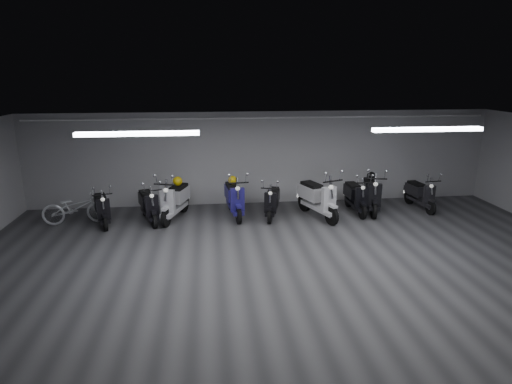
{
  "coord_description": "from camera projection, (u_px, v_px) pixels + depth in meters",
  "views": [
    {
      "loc": [
        -1.61,
        -7.54,
        3.9
      ],
      "look_at": [
        -0.49,
        2.5,
        1.05
      ],
      "focal_mm": 29.79,
      "sensor_mm": 36.0,
      "label": 1
    }
  ],
  "objects": [
    {
      "name": "floor",
      "position": [
        294.0,
        276.0,
        8.44
      ],
      "size": [
        14.0,
        10.0,
        0.01
      ],
      "primitive_type": "cube",
      "color": "#353537",
      "rests_on": "ground"
    },
    {
      "name": "ceiling",
      "position": [
        298.0,
        135.0,
        7.68
      ],
      "size": [
        14.0,
        10.0,
        0.01
      ],
      "primitive_type": "cube",
      "color": "gray",
      "rests_on": "ground"
    },
    {
      "name": "back_wall",
      "position": [
        263.0,
        158.0,
        12.85
      ],
      "size": [
        14.0,
        0.01,
        2.8
      ],
      "primitive_type": "cube",
      "color": "#99999B",
      "rests_on": "ground"
    },
    {
      "name": "fluor_strip_left",
      "position": [
        138.0,
        134.0,
        8.34
      ],
      "size": [
        2.4,
        0.18,
        0.08
      ],
      "primitive_type": "cube",
      "color": "white",
      "rests_on": "ceiling"
    },
    {
      "name": "fluor_strip_right",
      "position": [
        428.0,
        129.0,
        8.98
      ],
      "size": [
        2.4,
        0.18,
        0.08
      ],
      "primitive_type": "cube",
      "color": "white",
      "rests_on": "ceiling"
    },
    {
      "name": "conduit",
      "position": [
        264.0,
        118.0,
        12.44
      ],
      "size": [
        13.6,
        0.05,
        0.05
      ],
      "primitive_type": "cylinder",
      "rotation": [
        0.0,
        1.57,
        0.0
      ],
      "color": "white",
      "rests_on": "back_wall"
    },
    {
      "name": "scooter_0",
      "position": [
        102.0,
        203.0,
        11.14
      ],
      "size": [
        1.03,
        1.69,
        1.19
      ],
      "primitive_type": null,
      "rotation": [
        0.0,
        0.0,
        0.33
      ],
      "color": "black",
      "rests_on": "floor"
    },
    {
      "name": "scooter_1",
      "position": [
        148.0,
        200.0,
        11.33
      ],
      "size": [
        1.08,
        1.77,
        1.25
      ],
      "primitive_type": null,
      "rotation": [
        0.0,
        0.0,
        0.34
      ],
      "color": "black",
      "rests_on": "floor"
    },
    {
      "name": "scooter_2",
      "position": [
        175.0,
        194.0,
        11.53
      ],
      "size": [
        1.2,
        2.01,
        1.42
      ],
      "primitive_type": null,
      "rotation": [
        0.0,
        0.0,
        -0.32
      ],
      "color": "#BCBCC0",
      "rests_on": "floor"
    },
    {
      "name": "scooter_4",
      "position": [
        234.0,
        192.0,
        11.75
      ],
      "size": [
        0.83,
        1.93,
        1.4
      ],
      "primitive_type": null,
      "rotation": [
        0.0,
        0.0,
        0.11
      ],
      "color": "navy",
      "rests_on": "floor"
    },
    {
      "name": "scooter_5",
      "position": [
        272.0,
        196.0,
        11.72
      ],
      "size": [
        0.94,
        1.7,
        1.2
      ],
      "primitive_type": null,
      "rotation": [
        0.0,
        0.0,
        -0.27
      ],
      "color": "black",
      "rests_on": "floor"
    },
    {
      "name": "scooter_6",
      "position": [
        318.0,
        192.0,
        11.64
      ],
      "size": [
        1.3,
        2.1,
        1.48
      ],
      "primitive_type": null,
      "rotation": [
        0.0,
        0.0,
        0.35
      ],
      "color": "silver",
      "rests_on": "floor"
    },
    {
      "name": "scooter_7",
      "position": [
        356.0,
        191.0,
        12.09
      ],
      "size": [
        0.6,
        1.72,
        1.27
      ],
      "primitive_type": null,
      "rotation": [
        0.0,
        0.0,
        0.02
      ],
      "color": "black",
      "rests_on": "floor"
    },
    {
      "name": "scooter_8",
      "position": [
        372.0,
        188.0,
        12.17
      ],
      "size": [
        1.02,
        1.98,
        1.4
      ],
      "primitive_type": null,
      "rotation": [
        0.0,
        0.0,
        -0.22
      ],
      "color": "black",
      "rests_on": "floor"
    },
    {
      "name": "scooter_9",
      "position": [
        421.0,
        189.0,
        12.41
      ],
      "size": [
        0.71,
        1.67,
        1.21
      ],
      "primitive_type": null,
      "rotation": [
        0.0,
        0.0,
        0.11
      ],
      "color": "black",
      "rests_on": "floor"
    },
    {
      "name": "bicycle",
      "position": [
        75.0,
        204.0,
        11.23
      ],
      "size": [
        1.73,
        0.78,
        1.08
      ],
      "primitive_type": "imported",
      "rotation": [
        0.0,
        0.0,
        1.69
      ],
      "color": "silver",
      "rests_on": "floor"
    },
    {
      "name": "helmet_0",
      "position": [
        371.0,
        176.0,
        12.34
      ],
      "size": [
        0.26,
        0.26,
        0.26
      ],
      "primitive_type": "sphere",
      "color": "black",
      "rests_on": "scooter_8"
    },
    {
      "name": "helmet_1",
      "position": [
        233.0,
        180.0,
        11.91
      ],
      "size": [
        0.25,
        0.25,
        0.25
      ],
      "primitive_type": "sphere",
      "color": "gold",
      "rests_on": "scooter_4"
    },
    {
      "name": "helmet_2",
      "position": [
        178.0,
        181.0,
        11.7
      ],
      "size": [
        0.26,
        0.26,
        0.26
      ],
      "primitive_type": "sphere",
      "color": "#C19E0B",
      "rests_on": "scooter_2"
    }
  ]
}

